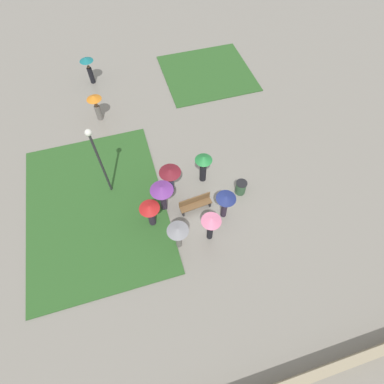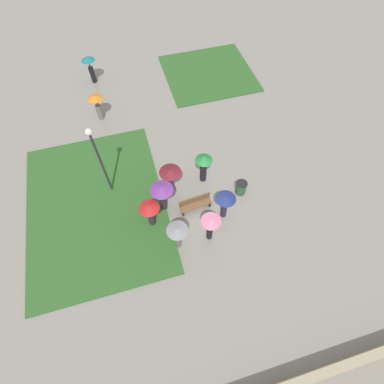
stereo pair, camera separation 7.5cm
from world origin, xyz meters
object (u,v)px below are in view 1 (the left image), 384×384
at_px(trash_bin, 241,187).
at_px(lone_walker_mid_plaza, 88,66).
at_px(lone_walker_far_path, 96,104).
at_px(crowd_person_maroon, 170,174).
at_px(crowd_person_navy, 225,202).
at_px(crowd_person_grey, 178,233).
at_px(park_bench, 195,203).
at_px(crowd_person_green, 203,164).
at_px(crowd_person_pink, 211,223).
at_px(lamp_post, 98,155).
at_px(crowd_person_red, 150,212).
at_px(crowd_person_purple, 162,192).

relative_size(trash_bin, lone_walker_mid_plaza, 0.44).
bearing_deg(lone_walker_far_path, crowd_person_maroon, -37.92).
height_order(crowd_person_navy, lone_walker_far_path, lone_walker_far_path).
bearing_deg(crowd_person_grey, park_bench, -140.96).
distance_m(lone_walker_far_path, lone_walker_mid_plaza, 3.90).
relative_size(crowd_person_green, crowd_person_grey, 1.09).
bearing_deg(park_bench, crowd_person_grey, -133.10).
xyz_separation_m(crowd_person_navy, lone_walker_far_path, (-5.27, 9.06, -0.08)).
bearing_deg(crowd_person_green, crowd_person_pink, 176.81).
distance_m(trash_bin, crowd_person_grey, 4.63).
height_order(crowd_person_navy, crowd_person_grey, crowd_person_navy).
bearing_deg(lone_walker_far_path, crowd_person_grey, -48.05).
height_order(park_bench, crowd_person_pink, crowd_person_pink).
distance_m(lamp_post, trash_bin, 7.54).
height_order(crowd_person_maroon, lone_walker_far_path, lone_walker_far_path).
bearing_deg(trash_bin, crowd_person_navy, -141.47).
bearing_deg(lone_walker_mid_plaza, crowd_person_pink, -73.67).
distance_m(crowd_person_maroon, crowd_person_green, 1.86).
distance_m(lamp_post, crowd_person_green, 5.37).
bearing_deg(crowd_person_navy, crowd_person_pink, -175.65).
distance_m(crowd_person_maroon, crowd_person_grey, 3.36).
bearing_deg(crowd_person_green, lamp_post, 90.61).
bearing_deg(crowd_person_pink, lamp_post, 69.67).
bearing_deg(crowd_person_navy, lone_walker_far_path, 82.32).
distance_m(park_bench, crowd_person_maroon, 2.00).
relative_size(crowd_person_green, lone_walker_far_path, 1.08).
distance_m(crowd_person_red, crowd_person_grey, 1.84).
height_order(crowd_person_red, lone_walker_far_path, lone_walker_far_path).
height_order(lone_walker_far_path, lone_walker_mid_plaza, lone_walker_mid_plaza).
height_order(crowd_person_navy, crowd_person_red, crowd_person_navy).
xyz_separation_m(crowd_person_navy, crowd_person_red, (-3.65, 0.58, -0.08)).
height_order(crowd_person_pink, lone_walker_far_path, crowd_person_pink).
bearing_deg(trash_bin, lamp_post, 162.29).
relative_size(lamp_post, crowd_person_maroon, 2.61).
height_order(crowd_person_red, lone_walker_mid_plaza, lone_walker_mid_plaza).
distance_m(lamp_post, crowd_person_maroon, 3.68).
distance_m(trash_bin, lone_walker_far_path, 10.40).
bearing_deg(trash_bin, crowd_person_maroon, 160.53).
bearing_deg(crowd_person_purple, crowd_person_grey, -131.02).
bearing_deg(crowd_person_maroon, lone_walker_far_path, 156.63).
bearing_deg(crowd_person_pink, crowd_person_grey, 113.58).
xyz_separation_m(trash_bin, lone_walker_mid_plaza, (-6.68, 11.86, 0.88)).
bearing_deg(crowd_person_red, crowd_person_pink, -124.66).
bearing_deg(lone_walker_mid_plaza, crowd_person_purple, -78.68).
bearing_deg(crowd_person_purple, crowd_person_red, 176.02).
distance_m(trash_bin, crowd_person_maroon, 3.90).
distance_m(crowd_person_green, crowd_person_grey, 4.19).
height_order(crowd_person_navy, lone_walker_mid_plaza, lone_walker_mid_plaza).
bearing_deg(crowd_person_navy, crowd_person_red, 133.07).
bearing_deg(lamp_post, crowd_person_navy, -31.10).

